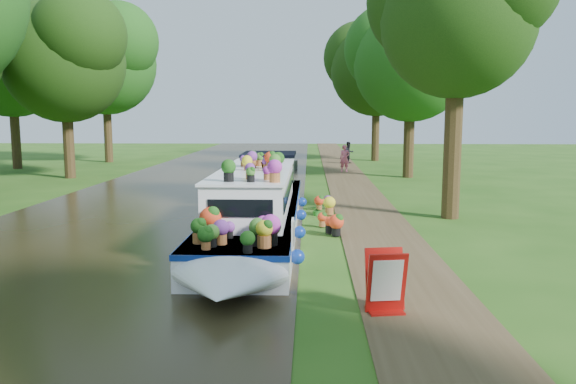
% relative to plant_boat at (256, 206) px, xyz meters
% --- Properties ---
extents(ground, '(100.00, 100.00, 0.00)m').
position_rel_plant_boat_xyz_m(ground, '(2.25, 0.00, -0.85)').
color(ground, '#265114').
rests_on(ground, ground).
extents(canal_water, '(10.00, 100.00, 0.02)m').
position_rel_plant_boat_xyz_m(canal_water, '(-3.75, 0.00, -0.84)').
color(canal_water, black).
rests_on(canal_water, ground).
extents(towpath, '(2.20, 100.00, 0.03)m').
position_rel_plant_boat_xyz_m(towpath, '(3.45, 0.00, -0.84)').
color(towpath, '#493922').
rests_on(towpath, ground).
extents(plant_boat, '(2.29, 13.52, 2.27)m').
position_rel_plant_boat_xyz_m(plant_boat, '(0.00, 0.00, 0.00)').
color(plant_boat, white).
rests_on(plant_boat, canal_water).
extents(tree_near_overhang, '(5.52, 5.28, 8.99)m').
position_rel_plant_boat_xyz_m(tree_near_overhang, '(6.04, 3.07, 5.75)').
color(tree_near_overhang, '#342411').
rests_on(tree_near_overhang, ground).
extents(tree_near_mid, '(6.90, 6.60, 9.40)m').
position_rel_plant_boat_xyz_m(tree_near_mid, '(6.73, 15.09, 5.58)').
color(tree_near_mid, '#342411').
rests_on(tree_near_mid, ground).
extents(tree_near_far, '(7.59, 7.26, 10.30)m').
position_rel_plant_boat_xyz_m(tree_near_far, '(6.23, 26.09, 6.20)').
color(tree_near_far, '#342411').
rests_on(tree_near_far, ground).
extents(tree_far_c, '(7.13, 6.82, 9.59)m').
position_rel_plant_boat_xyz_m(tree_far_c, '(-11.27, 14.09, 5.67)').
color(tree_far_c, '#342411').
rests_on(tree_far_c, ground).
extents(tree_far_d, '(8.05, 7.70, 10.85)m').
position_rel_plant_boat_xyz_m(tree_far_d, '(-12.77, 24.10, 6.55)').
color(tree_far_d, '#342411').
rests_on(tree_far_d, ground).
extents(tree_far_h, '(7.82, 7.48, 10.49)m').
position_rel_plant_boat_xyz_m(tree_far_h, '(-16.77, 19.10, 6.28)').
color(tree_far_h, '#342411').
rests_on(tree_far_h, ground).
extents(second_boat, '(2.46, 6.24, 1.17)m').
position_rel_plant_boat_xyz_m(second_boat, '(-0.50, 16.38, -0.37)').
color(second_boat, black).
rests_on(second_boat, canal_water).
extents(sandwich_board, '(0.69, 0.62, 1.06)m').
position_rel_plant_boat_xyz_m(sandwich_board, '(2.76, -5.97, -0.34)').
color(sandwich_board, '#B3110C').
rests_on(sandwich_board, towpath).
extents(pedestrian_pink, '(0.60, 0.41, 1.58)m').
position_rel_plant_boat_xyz_m(pedestrian_pink, '(3.51, 17.51, -0.03)').
color(pedestrian_pink, '#E35DAF').
rests_on(pedestrian_pink, towpath).
extents(pedestrian_dark, '(0.90, 0.85, 1.48)m').
position_rel_plant_boat_xyz_m(pedestrian_dark, '(4.15, 23.27, -0.08)').
color(pedestrian_dark, black).
rests_on(pedestrian_dark, towpath).
extents(verge_plant, '(0.39, 0.35, 0.38)m').
position_rel_plant_boat_xyz_m(verge_plant, '(1.70, 3.28, -0.66)').
color(verge_plant, '#22661E').
rests_on(verge_plant, ground).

